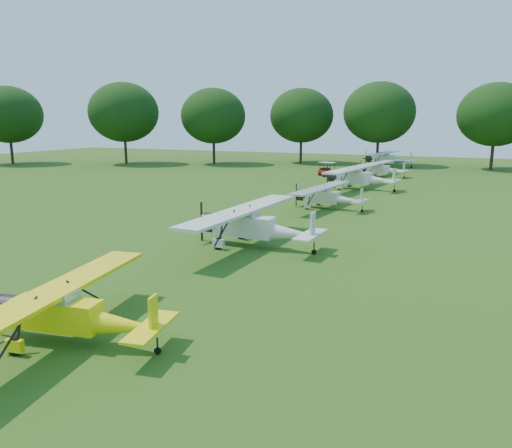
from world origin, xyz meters
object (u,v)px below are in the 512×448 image
Objects in this scene: aircraft_4 at (327,195)px; aircraft_5 at (359,176)px; aircraft_7 at (387,158)px; aircraft_6 at (381,168)px; golf_cart at (327,171)px; aircraft_3 at (253,223)px; aircraft_2 at (69,311)px.

aircraft_4 is 0.79× the size of aircraft_5.
aircraft_5 reaches higher than aircraft_7.
golf_cart is at bearing -155.46° from aircraft_6.
aircraft_3 is 0.97× the size of aircraft_5.
aircraft_4 is 39.62m from aircraft_7.
aircraft_3 is 37.80m from golf_cart.
aircraft_7 is at bearing 106.08° from aircraft_6.
aircraft_5 is at bearing 79.99° from aircraft_2.
aircraft_6 is (0.29, 39.00, -0.25)m from aircraft_3.
aircraft_7 is (-1.52, 27.08, -0.02)m from aircraft_5.
golf_cart is at bearing 128.01° from aircraft_5.
golf_cart is (-6.05, 50.92, -0.53)m from aircraft_2.
aircraft_7 is at bearing 81.57° from aircraft_2.
aircraft_4 is at bearing 79.29° from aircraft_2.
aircraft_3 is at bearing -80.86° from aircraft_7.
aircraft_7 reaches higher than aircraft_6.
aircraft_4 is 24.56m from golf_cart.
aircraft_2 is 27.31m from aircraft_4.
aircraft_4 is (0.66, 27.31, -0.01)m from aircraft_2.
aircraft_6 is 14.31m from aircraft_7.
aircraft_2 is 52.66m from aircraft_6.
aircraft_7 is (-1.58, 14.23, 0.27)m from aircraft_6.
aircraft_5 is 1.01× the size of aircraft_7.
aircraft_6 is at bearing 29.19° from golf_cart.
aircraft_5 is at bearing 91.82° from aircraft_3.
aircraft_2 is 1.01× the size of aircraft_4.
aircraft_6 is (0.06, 12.85, -0.29)m from aircraft_5.
aircraft_2 is 1.01× the size of aircraft_6.
aircraft_6 is at bearing 80.10° from aircraft_2.
aircraft_2 is 66.89m from aircraft_7.
aircraft_4 is at bearing 90.57° from aircraft_3.
aircraft_5 is 12.91m from golf_cart.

